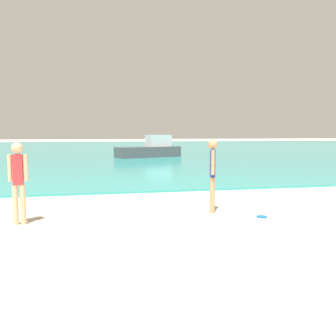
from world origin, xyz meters
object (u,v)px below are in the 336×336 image
Objects in this scene: person_distant at (18,178)px; boat_far at (150,149)px; person_standing at (213,171)px; frisbee at (262,217)px.

boat_far is at bearing -106.69° from person_distant.
person_standing reaches higher than boat_far.
boat_far is at bearing -168.08° from person_standing.
boat_far is at bearing 88.39° from frisbee.
frisbee is (0.86, -0.64, -0.89)m from person_standing.
person_distant is 18.28m from boat_far.
person_standing is at bearing 143.27° from frisbee.
boat_far reaches higher than person_distant.
person_distant is (-3.89, -0.24, -0.02)m from person_standing.
person_distant is at bearing 54.67° from boat_far.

